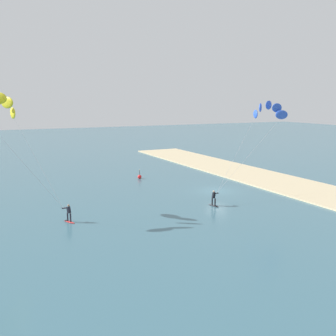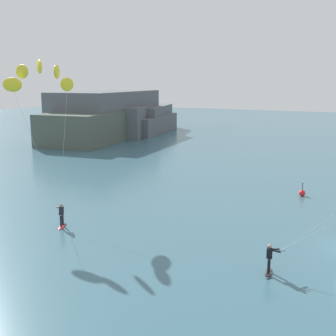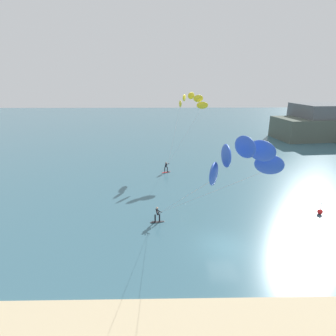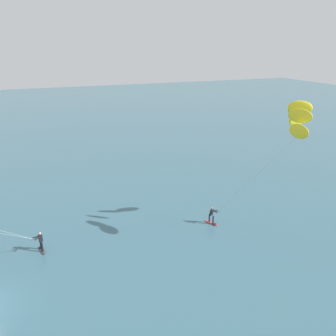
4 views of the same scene
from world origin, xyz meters
name	(u,v)px [view 2 (image 2 of 4)]	position (x,y,z in m)	size (l,w,h in m)	color
kitesurfer_mid_water	(41,81)	(-0.83, 24.05, 10.12)	(7.46, 7.81, 11.76)	red
marker_buoy	(302,193)	(11.46, 5.57, 0.30)	(0.56, 0.56, 1.38)	red
distant_headland	(117,119)	(40.79, 44.40, 3.01)	(36.90, 15.22, 8.12)	#565B60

